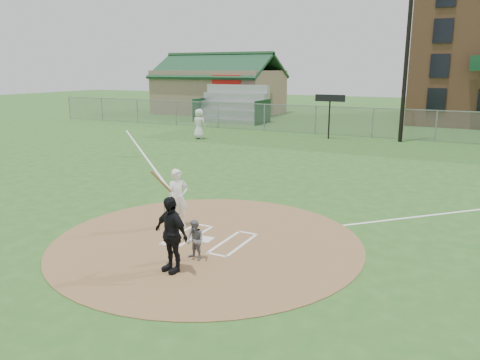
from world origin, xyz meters
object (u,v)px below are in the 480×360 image
at_px(catcher, 195,240).
at_px(ondeck_player, 199,124).
at_px(home_plate, 204,239).
at_px(umpire, 171,234).
at_px(batter_at_plate, 178,198).

bearing_deg(catcher, ondeck_player, 135.67).
distance_m(home_plate, umpire, 2.27).
bearing_deg(home_plate, batter_at_plate, 153.19).
height_order(catcher, umpire, umpire).
bearing_deg(umpire, home_plate, 115.43).
bearing_deg(umpire, batter_at_plate, 136.72).
relative_size(home_plate, batter_at_plate, 0.25).
bearing_deg(batter_at_plate, catcher, -46.92).
relative_size(home_plate, catcher, 0.43).
relative_size(home_plate, ondeck_player, 0.22).
distance_m(catcher, umpire, 0.91).
height_order(umpire, ondeck_player, ondeck_player).
bearing_deg(home_plate, ondeck_player, 121.93).
xyz_separation_m(home_plate, ondeck_player, (-10.13, 16.26, 0.96)).
height_order(home_plate, catcher, catcher).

